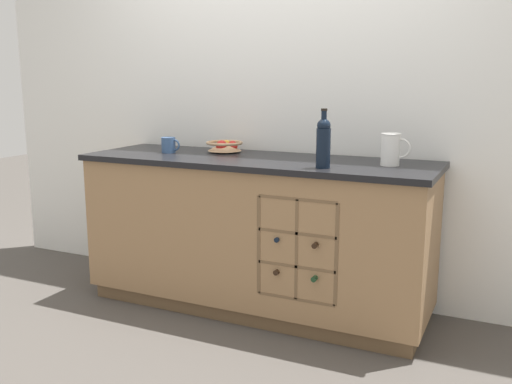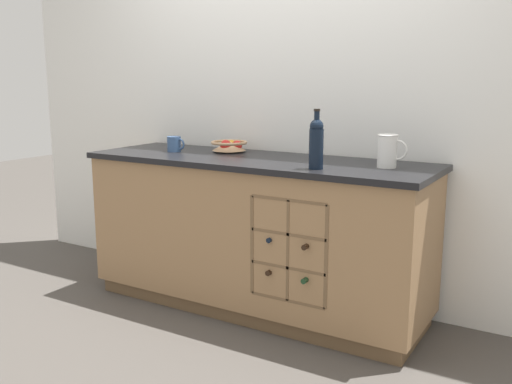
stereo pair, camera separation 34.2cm
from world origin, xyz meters
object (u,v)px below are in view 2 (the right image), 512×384
ceramic_mug (175,144)px  standing_wine_bottle (316,142)px  fruit_bowl (229,145)px  white_pitcher (388,150)px

ceramic_mug → standing_wine_bottle: standing_wine_bottle is taller
fruit_bowl → standing_wine_bottle: standing_wine_bottle is taller
ceramic_mug → standing_wine_bottle: size_ratio=0.41×
white_pitcher → ceramic_mug: (-1.39, -0.06, -0.04)m
fruit_bowl → white_pitcher: white_pitcher is taller
white_pitcher → ceramic_mug: 1.39m
fruit_bowl → ceramic_mug: size_ratio=1.83×
ceramic_mug → white_pitcher: bearing=2.4°
ceramic_mug → standing_wine_bottle: 1.11m
white_pitcher → standing_wine_bottle: standing_wine_bottle is taller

